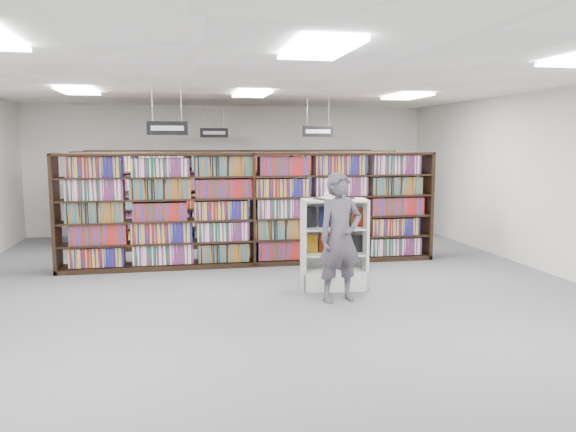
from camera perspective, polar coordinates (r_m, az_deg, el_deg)
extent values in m
plane|color=#515156|center=(8.74, -1.85, -7.65)|extent=(12.00, 12.00, 0.00)
cube|color=white|center=(8.49, -1.94, 13.69)|extent=(10.00, 12.00, 0.10)
cube|color=silver|center=(14.41, -5.72, 4.71)|extent=(10.00, 0.10, 3.20)
cube|color=silver|center=(2.77, 18.45, -7.00)|extent=(10.00, 0.10, 3.20)
cube|color=silver|center=(10.49, 26.21, 2.99)|extent=(0.10, 12.00, 3.20)
cube|color=black|center=(10.49, -3.63, 0.72)|extent=(7.00, 0.60, 2.10)
cube|color=maroon|center=(10.49, -3.63, 0.72)|extent=(6.88, 0.42, 1.98)
cube|color=black|center=(12.46, -4.82, 1.77)|extent=(7.00, 0.60, 2.10)
cube|color=maroon|center=(12.46, -4.82, 1.77)|extent=(6.88, 0.42, 1.98)
cube|color=black|center=(14.15, -5.57, 2.43)|extent=(7.00, 0.60, 2.10)
cube|color=maroon|center=(14.15, -5.57, 2.43)|extent=(6.88, 0.42, 1.98)
cylinder|color=#B2B2B7|center=(9.36, -13.65, 11.12)|extent=(0.01, 0.01, 0.58)
cylinder|color=#B2B2B7|center=(9.35, -10.81, 11.20)|extent=(0.01, 0.01, 0.58)
cube|color=black|center=(9.33, -12.16, 8.72)|extent=(0.65, 0.02, 0.22)
cube|color=silver|center=(9.32, -12.16, 8.72)|extent=(0.52, 0.00, 0.08)
cylinder|color=#B2B2B7|center=(11.65, 1.97, 10.56)|extent=(0.01, 0.01, 0.58)
cylinder|color=#B2B2B7|center=(11.76, 4.17, 10.51)|extent=(0.01, 0.01, 0.58)
cube|color=black|center=(11.68, 3.06, 8.58)|extent=(0.65, 0.02, 0.22)
cube|color=silver|center=(11.67, 3.08, 8.58)|extent=(0.52, 0.00, 0.08)
cylinder|color=#B2B2B7|center=(13.36, -8.54, 10.08)|extent=(0.01, 0.01, 0.58)
cylinder|color=#B2B2B7|center=(13.39, -6.56, 10.11)|extent=(0.01, 0.01, 0.58)
cube|color=black|center=(13.36, -7.52, 8.38)|extent=(0.65, 0.02, 0.22)
cube|color=silver|center=(13.35, -7.51, 8.38)|extent=(0.52, 0.00, 0.08)
cube|color=white|center=(5.57, 3.17, 16.59)|extent=(0.60, 1.20, 0.04)
cube|color=white|center=(10.50, -20.55, 11.81)|extent=(0.60, 1.20, 0.04)
cube|color=white|center=(10.45, -3.72, 12.28)|extent=(0.60, 1.20, 0.04)
cube|color=white|center=(11.24, 11.96, 11.79)|extent=(0.60, 1.20, 0.04)
cube|color=white|center=(8.91, 4.66, -6.38)|extent=(1.05, 0.60, 0.30)
cube|color=white|center=(8.72, 1.56, -2.93)|extent=(0.09, 0.51, 1.41)
cube|color=white|center=(8.89, 7.77, -2.80)|extent=(0.09, 0.51, 1.41)
cube|color=white|center=(9.02, 4.44, -2.60)|extent=(1.00, 0.13, 1.41)
cube|color=white|center=(8.70, 4.74, 1.61)|extent=(1.05, 0.60, 0.03)
cube|color=white|center=(8.82, 4.68, -3.84)|extent=(0.97, 0.55, 0.02)
cube|color=white|center=(8.75, 4.71, -1.25)|extent=(0.97, 0.55, 0.02)
cube|color=black|center=(8.72, 2.18, -0.17)|extent=(0.21, 0.09, 0.30)
cube|color=#111532|center=(8.76, 3.84, -0.15)|extent=(0.21, 0.09, 0.30)
cube|color=orange|center=(8.80, 5.49, -0.13)|extent=(0.21, 0.09, 0.30)
cube|color=maroon|center=(8.85, 7.11, -0.11)|extent=(0.21, 0.09, 0.30)
cube|color=orange|center=(8.79, 2.30, -2.84)|extent=(0.23, 0.08, 0.28)
cube|color=maroon|center=(8.82, 3.86, -2.81)|extent=(0.23, 0.08, 0.28)
cube|color=#1D552C|center=(8.86, 5.41, -2.78)|extent=(0.23, 0.08, 0.28)
cube|color=black|center=(8.91, 6.95, -2.75)|extent=(0.23, 0.08, 0.28)
cube|color=black|center=(8.74, 4.71, 1.78)|extent=(0.66, 0.53, 0.01)
cube|color=white|center=(8.71, 3.83, 1.83)|extent=(0.36, 0.38, 0.05)
cube|color=white|center=(8.78, 5.58, 1.86)|extent=(0.35, 0.38, 0.07)
cylinder|color=white|center=(8.73, 4.58, 2.12)|extent=(0.21, 0.31, 0.10)
imported|color=#4E4953|center=(8.07, 5.30, -2.19)|extent=(0.76, 0.58, 1.86)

